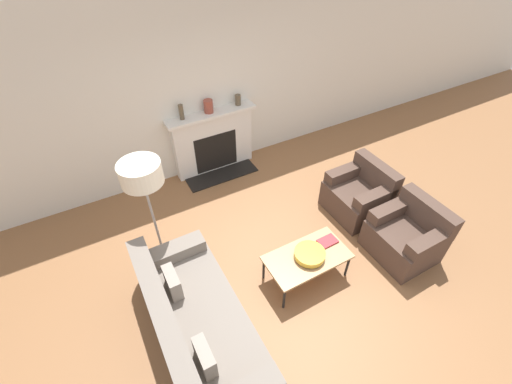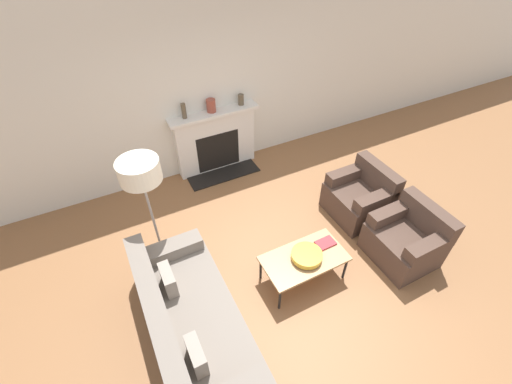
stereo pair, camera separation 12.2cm
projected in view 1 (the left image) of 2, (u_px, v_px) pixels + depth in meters
The scene contains 13 objects.
ground_plane at pixel (295, 274), 4.47m from camera, with size 18.00×18.00×0.00m, color brown.
wall_back at pixel (204, 88), 5.29m from camera, with size 18.00×0.06×2.90m.
fireplace at pixel (214, 142), 5.82m from camera, with size 1.49×0.59×1.10m.
couch at pixel (197, 326), 3.61m from camera, with size 0.88×2.01×0.85m.
armchair_near at pixel (407, 236), 4.54m from camera, with size 0.76×0.82×0.81m.
armchair_far at pixel (359, 195), 5.15m from camera, with size 0.76×0.82×0.81m.
coffee_table at pixel (307, 258), 4.19m from camera, with size 1.03×0.56×0.41m.
bowl at pixel (310, 254), 4.13m from camera, with size 0.38×0.38×0.09m.
book at pixel (327, 241), 4.33m from camera, with size 0.24×0.17×0.02m.
floor_lamp at pixel (142, 178), 3.74m from camera, with size 0.47×0.47×1.60m.
mantel_vase_left at pixel (181, 112), 5.20m from camera, with size 0.07×0.07×0.24m.
mantel_vase_center_left at pixel (208, 106), 5.37m from camera, with size 0.15×0.15×0.21m.
mantel_vase_center_right at pixel (238, 100), 5.57m from camera, with size 0.10×0.10×0.17m.
Camera 1 is at (-1.72, -2.05, 3.78)m, focal length 24.00 mm.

